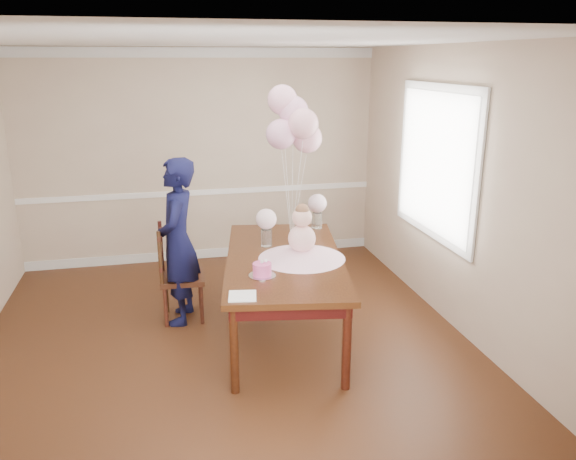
% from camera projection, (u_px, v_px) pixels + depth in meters
% --- Properties ---
extents(floor, '(4.50, 5.00, 0.00)m').
position_uv_depth(floor, '(228.00, 347.00, 5.20)').
color(floor, '#351A0D').
rests_on(floor, ground).
extents(ceiling, '(4.50, 5.00, 0.02)m').
position_uv_depth(ceiling, '(217.00, 40.00, 4.41)').
color(ceiling, white).
rests_on(ceiling, wall_back).
extents(wall_back, '(4.50, 0.02, 2.70)m').
position_uv_depth(wall_back, '(201.00, 158.00, 7.14)').
color(wall_back, tan).
rests_on(wall_back, floor).
extents(wall_front, '(4.50, 0.02, 2.70)m').
position_uv_depth(wall_front, '(287.00, 345.00, 2.48)').
color(wall_front, tan).
rests_on(wall_front, floor).
extents(wall_right, '(0.02, 5.00, 2.70)m').
position_uv_depth(wall_right, '(461.00, 193.00, 5.28)').
color(wall_right, tan).
rests_on(wall_right, floor).
extents(chair_rail_trim, '(4.50, 0.02, 0.07)m').
position_uv_depth(chair_rail_trim, '(202.00, 192.00, 7.26)').
color(chair_rail_trim, white).
rests_on(chair_rail_trim, wall_back).
extents(crown_molding, '(4.50, 0.02, 0.12)m').
position_uv_depth(crown_molding, '(196.00, 52.00, 6.75)').
color(crown_molding, silver).
rests_on(crown_molding, wall_back).
extents(baseboard_trim, '(4.50, 0.02, 0.12)m').
position_uv_depth(baseboard_trim, '(205.00, 254.00, 7.51)').
color(baseboard_trim, silver).
rests_on(baseboard_trim, floor).
extents(window_frame, '(0.02, 1.66, 1.56)m').
position_uv_depth(window_frame, '(436.00, 163.00, 5.69)').
color(window_frame, silver).
rests_on(window_frame, wall_right).
extents(window_blinds, '(0.01, 1.50, 1.40)m').
position_uv_depth(window_blinds, '(434.00, 163.00, 5.68)').
color(window_blinds, white).
rests_on(window_blinds, wall_right).
extents(dining_table_top, '(1.40, 2.26, 0.05)m').
position_uv_depth(dining_table_top, '(284.00, 259.00, 5.23)').
color(dining_table_top, black).
rests_on(dining_table_top, table_leg_fl).
extents(table_apron, '(1.27, 2.14, 0.11)m').
position_uv_depth(table_apron, '(284.00, 267.00, 5.26)').
color(table_apron, black).
rests_on(table_apron, table_leg_fl).
extents(table_leg_fl, '(0.09, 0.09, 0.74)m').
position_uv_depth(table_leg_fl, '(234.00, 350.00, 4.39)').
color(table_leg_fl, black).
rests_on(table_leg_fl, floor).
extents(table_leg_fr, '(0.09, 0.09, 0.74)m').
position_uv_depth(table_leg_fr, '(347.00, 347.00, 4.44)').
color(table_leg_fr, black).
rests_on(table_leg_fr, floor).
extents(table_leg_bl, '(0.09, 0.09, 0.74)m').
position_uv_depth(table_leg_bl, '(240.00, 264.00, 6.25)').
color(table_leg_bl, black).
rests_on(table_leg_bl, floor).
extents(table_leg_br, '(0.09, 0.09, 0.74)m').
position_uv_depth(table_leg_br, '(319.00, 262.00, 6.30)').
color(table_leg_br, black).
rests_on(table_leg_br, floor).
extents(baby_skirt, '(0.93, 0.93, 0.11)m').
position_uv_depth(baby_skirt, '(302.00, 253.00, 5.17)').
color(baby_skirt, '#FFBBD3').
rests_on(baby_skirt, dining_table_top).
extents(baby_torso, '(0.25, 0.25, 0.25)m').
position_uv_depth(baby_torso, '(302.00, 238.00, 5.13)').
color(baby_torso, '#FFA1C9').
rests_on(baby_torso, baby_skirt).
extents(baby_head, '(0.18, 0.18, 0.18)m').
position_uv_depth(baby_head, '(302.00, 217.00, 5.07)').
color(baby_head, beige).
rests_on(baby_head, baby_torso).
extents(baby_hair, '(0.13, 0.13, 0.13)m').
position_uv_depth(baby_hair, '(302.00, 211.00, 5.05)').
color(baby_hair, brown).
rests_on(baby_hair, baby_head).
extents(cake_platter, '(0.27, 0.27, 0.01)m').
position_uv_depth(cake_platter, '(262.00, 275.00, 4.76)').
color(cake_platter, '#B9B8BC').
rests_on(cake_platter, dining_table_top).
extents(birthday_cake, '(0.18, 0.18, 0.11)m').
position_uv_depth(birthday_cake, '(262.00, 269.00, 4.74)').
color(birthday_cake, '#E24794').
rests_on(birthday_cake, cake_platter).
extents(cake_flower_a, '(0.03, 0.03, 0.03)m').
position_uv_depth(cake_flower_a, '(262.00, 262.00, 4.72)').
color(cake_flower_a, silver).
rests_on(cake_flower_a, birthday_cake).
extents(cake_flower_b, '(0.03, 0.03, 0.03)m').
position_uv_depth(cake_flower_b, '(266.00, 261.00, 4.74)').
color(cake_flower_b, white).
rests_on(cake_flower_b, birthday_cake).
extents(rose_vase_near, '(0.12, 0.12, 0.17)m').
position_uv_depth(rose_vase_near, '(266.00, 238.00, 5.49)').
color(rose_vase_near, silver).
rests_on(rose_vase_near, dining_table_top).
extents(roses_near, '(0.20, 0.20, 0.20)m').
position_uv_depth(roses_near, '(266.00, 219.00, 5.44)').
color(roses_near, silver).
rests_on(roses_near, rose_vase_near).
extents(rose_vase_far, '(0.12, 0.12, 0.17)m').
position_uv_depth(rose_vase_far, '(317.00, 220.00, 6.08)').
color(rose_vase_far, white).
rests_on(rose_vase_far, dining_table_top).
extents(roses_far, '(0.20, 0.20, 0.20)m').
position_uv_depth(roses_far, '(317.00, 203.00, 6.03)').
color(roses_far, silver).
rests_on(roses_far, rose_vase_far).
extents(napkin, '(0.24, 0.24, 0.01)m').
position_uv_depth(napkin, '(242.00, 296.00, 4.34)').
color(napkin, white).
rests_on(napkin, dining_table_top).
extents(balloon_weight, '(0.05, 0.05, 0.02)m').
position_uv_depth(balloon_weight, '(292.00, 236.00, 5.78)').
color(balloon_weight, '#BCBCC0').
rests_on(balloon_weight, dining_table_top).
extents(balloon_a, '(0.30, 0.30, 0.30)m').
position_uv_depth(balloon_a, '(281.00, 134.00, 5.47)').
color(balloon_a, '#EAA6C9').
rests_on(balloon_a, balloon_ribbon_a).
extents(balloon_b, '(0.30, 0.30, 0.30)m').
position_uv_depth(balloon_b, '(303.00, 124.00, 5.40)').
color(balloon_b, '#F3ACBA').
rests_on(balloon_b, balloon_ribbon_b).
extents(balloon_c, '(0.30, 0.30, 0.30)m').
position_uv_depth(balloon_c, '(293.00, 111.00, 5.52)').
color(balloon_c, '#EBA6C9').
rests_on(balloon_c, balloon_ribbon_c).
extents(balloon_d, '(0.30, 0.30, 0.30)m').
position_uv_depth(balloon_d, '(282.00, 100.00, 5.50)').
color(balloon_d, '#FFB4CE').
rests_on(balloon_d, balloon_ribbon_d).
extents(balloon_e, '(0.30, 0.30, 0.30)m').
position_uv_depth(balloon_e, '(307.00, 138.00, 5.58)').
color(balloon_e, '#F6AEC4').
rests_on(balloon_e, balloon_ribbon_e).
extents(balloon_ribbon_a, '(0.10, 0.02, 0.89)m').
position_uv_depth(balloon_ribbon_a, '(286.00, 194.00, 5.65)').
color(balloon_ribbon_a, white).
rests_on(balloon_ribbon_a, balloon_weight).
extents(balloon_ribbon_b, '(0.10, 0.07, 0.99)m').
position_uv_depth(balloon_ribbon_b, '(297.00, 190.00, 5.62)').
color(balloon_ribbon_b, white).
rests_on(balloon_ribbon_b, balloon_weight).
extents(balloon_ribbon_c, '(0.04, 0.10, 1.10)m').
position_uv_depth(balloon_ribbon_c, '(292.00, 183.00, 5.67)').
color(balloon_ribbon_c, white).
rests_on(balloon_ribbon_c, balloon_weight).
extents(balloon_ribbon_d, '(0.07, 0.12, 1.20)m').
position_uv_depth(balloon_ribbon_d, '(287.00, 178.00, 5.66)').
color(balloon_ribbon_d, white).
rests_on(balloon_ribbon_d, balloon_weight).
extents(balloon_ribbon_e, '(0.16, 0.05, 0.82)m').
position_uv_depth(balloon_ribbon_e, '(299.00, 196.00, 5.71)').
color(balloon_ribbon_e, white).
rests_on(balloon_ribbon_e, balloon_weight).
extents(dining_chair_seat, '(0.44, 0.44, 0.05)m').
position_uv_depth(dining_chair_seat, '(182.00, 278.00, 5.67)').
color(dining_chair_seat, '#371A0F').
rests_on(dining_chair_seat, chair_leg_fl).
extents(chair_leg_fl, '(0.04, 0.04, 0.42)m').
position_uv_depth(chair_leg_fl, '(166.00, 307.00, 5.54)').
color(chair_leg_fl, '#3C1810').
rests_on(chair_leg_fl, floor).
extents(chair_leg_fr, '(0.04, 0.04, 0.42)m').
position_uv_depth(chair_leg_fr, '(202.00, 304.00, 5.60)').
color(chair_leg_fr, black).
rests_on(chair_leg_fr, floor).
extents(chair_leg_bl, '(0.04, 0.04, 0.42)m').
position_uv_depth(chair_leg_bl, '(166.00, 293.00, 5.87)').
color(chair_leg_bl, '#381F0F').
rests_on(chair_leg_bl, floor).
extents(chair_leg_br, '(0.04, 0.04, 0.42)m').
position_uv_depth(chair_leg_br, '(200.00, 291.00, 5.93)').
color(chair_leg_br, '#3C1C10').
rests_on(chair_leg_br, floor).
extents(chair_back_post_l, '(0.04, 0.04, 0.55)m').
position_uv_depth(chair_back_post_l, '(160.00, 259.00, 5.38)').
color(chair_back_post_l, '#331C0D').
rests_on(chair_back_post_l, dining_chair_seat).
extents(chair_back_post_r, '(0.04, 0.04, 0.55)m').
position_uv_depth(chair_back_post_r, '(161.00, 247.00, 5.71)').
color(chair_back_post_r, '#37120F').
rests_on(chair_back_post_r, dining_chair_seat).
extents(chair_slat_low, '(0.04, 0.39, 0.05)m').
position_uv_depth(chair_slat_low, '(161.00, 264.00, 5.58)').
color(chair_slat_low, '#3B1510').
rests_on(chair_slat_low, dining_chair_seat).
extents(chair_slat_mid, '(0.04, 0.39, 0.05)m').
position_uv_depth(chair_slat_mid, '(160.00, 249.00, 5.54)').
color(chair_slat_mid, '#3C2210').
rests_on(chair_slat_mid, dining_chair_seat).
extents(chair_slat_top, '(0.04, 0.39, 0.05)m').
position_uv_depth(chair_slat_top, '(159.00, 234.00, 5.49)').
color(chair_slat_top, '#38170F').
rests_on(chair_slat_top, dining_chair_seat).
extents(woman, '(0.52, 0.68, 1.67)m').
position_uv_depth(woman, '(178.00, 242.00, 5.52)').
color(woman, black).
rests_on(woman, floor).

